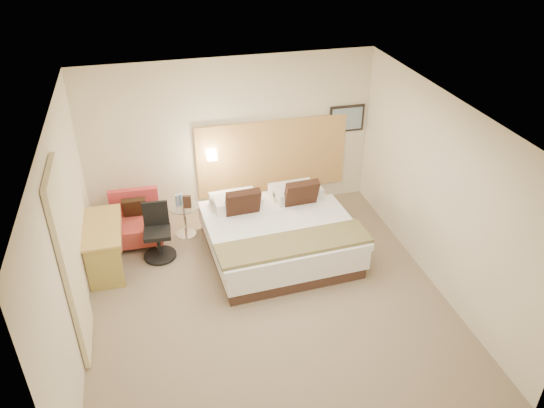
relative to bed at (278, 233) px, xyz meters
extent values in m
cube|color=#806E56|center=(-0.43, -1.03, -0.35)|extent=(4.80, 5.00, 0.02)
cube|color=white|center=(-0.43, -1.03, 2.37)|extent=(4.80, 5.00, 0.02)
cube|color=beige|center=(-0.43, 1.48, 1.01)|extent=(4.80, 0.02, 2.70)
cube|color=beige|center=(-0.43, -3.54, 1.01)|extent=(4.80, 0.02, 2.70)
cube|color=beige|center=(-2.84, -1.03, 1.01)|extent=(0.02, 5.00, 2.70)
cube|color=beige|center=(1.98, -1.03, 1.01)|extent=(0.02, 5.00, 2.70)
cube|color=tan|center=(0.27, 1.44, 0.61)|extent=(2.60, 0.04, 1.30)
cube|color=black|center=(1.59, 1.45, 1.16)|extent=(0.62, 0.03, 0.47)
cube|color=gray|center=(1.59, 1.43, 1.16)|extent=(0.54, 0.01, 0.39)
cylinder|color=silver|center=(-0.78, 1.39, 0.81)|extent=(0.02, 0.12, 0.02)
cube|color=#FCEBC5|center=(-0.78, 1.33, 0.81)|extent=(0.15, 0.15, 0.15)
cube|color=beige|center=(-2.79, -1.28, 0.88)|extent=(0.06, 0.90, 2.42)
cylinder|color=#7D91C1|center=(-1.43, 0.86, 0.30)|extent=(0.07, 0.07, 0.20)
cylinder|color=#80A5C7|center=(-1.37, 0.89, 0.30)|extent=(0.07, 0.07, 0.20)
cube|color=#392117|center=(-1.28, 0.77, 0.31)|extent=(0.13, 0.07, 0.22)
cube|color=#3F281F|center=(0.00, 0.00, -0.25)|extent=(2.14, 2.14, 0.19)
cube|color=white|center=(0.00, 0.00, 0.00)|extent=(2.21, 2.21, 0.31)
cube|color=white|center=(0.02, -0.30, 0.21)|extent=(2.23, 1.62, 0.10)
cube|color=silver|center=(-0.54, 0.74, 0.25)|extent=(0.75, 0.44, 0.19)
cube|color=silver|center=(0.46, 0.80, 0.25)|extent=(0.75, 0.44, 0.19)
cube|color=white|center=(-0.53, 0.47, 0.36)|extent=(0.75, 0.44, 0.19)
cube|color=silver|center=(0.47, 0.52, 0.36)|extent=(0.75, 0.44, 0.19)
cube|color=black|center=(-0.49, 0.26, 0.44)|extent=(0.54, 0.31, 0.54)
cube|color=black|center=(0.45, 0.31, 0.44)|extent=(0.54, 0.31, 0.54)
cube|color=gold|center=(0.04, -0.71, 0.29)|extent=(2.22, 0.70, 0.05)
cube|color=tan|center=(-2.42, 0.55, -0.29)|extent=(0.08, 0.08, 0.10)
cube|color=#A36C4C|center=(-1.80, 0.53, -0.29)|extent=(0.08, 0.08, 0.10)
cube|color=#A78C4E|center=(-2.41, 1.09, -0.29)|extent=(0.08, 0.08, 0.10)
cube|color=#A1854C|center=(-1.79, 1.07, -0.29)|extent=(0.08, 0.08, 0.10)
cube|color=#BA3C32|center=(-2.10, 0.81, -0.10)|extent=(0.79, 0.69, 0.29)
cube|color=#BB3235|center=(-2.10, 1.09, 0.26)|extent=(0.77, 0.13, 0.43)
cube|color=black|center=(-2.10, 0.98, 0.19)|extent=(0.37, 0.19, 0.38)
cylinder|color=silver|center=(-1.34, 0.83, -0.33)|extent=(0.38, 0.38, 0.02)
cylinder|color=silver|center=(-1.34, 0.83, -0.07)|extent=(0.05, 0.05, 0.51)
cylinder|color=white|center=(-1.34, 0.83, 0.20)|extent=(0.57, 0.57, 0.01)
cube|color=tan|center=(-2.56, 0.27, 0.36)|extent=(0.53, 1.16, 0.04)
cube|color=#A99342|center=(-2.56, -0.27, 0.00)|extent=(0.48, 0.04, 0.69)
cube|color=#A66A41|center=(-2.56, 0.81, 0.00)|extent=(0.48, 0.04, 0.69)
cube|color=#C6764D|center=(-2.51, 0.27, 0.29)|extent=(0.44, 1.08, 0.10)
cylinder|color=black|center=(-1.80, 0.31, -0.31)|extent=(0.53, 0.53, 0.04)
cylinder|color=black|center=(-1.80, 0.31, -0.10)|extent=(0.06, 0.06, 0.38)
cube|color=black|center=(-1.80, 0.31, 0.10)|extent=(0.42, 0.42, 0.07)
cube|color=black|center=(-1.79, 0.49, 0.34)|extent=(0.38, 0.07, 0.40)
camera|label=1|loc=(-1.75, -6.51, 4.57)|focal=35.00mm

